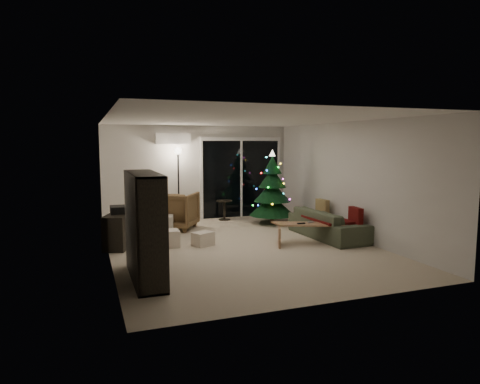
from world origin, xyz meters
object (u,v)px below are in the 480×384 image
at_px(coffee_table, 307,234).
at_px(christmas_tree, 272,187).
at_px(media_cabinet, 120,230).
at_px(sofa, 328,224).
at_px(armchair, 175,210).
at_px(bookshelf, 131,227).

bearing_deg(coffee_table, christmas_tree, 107.22).
relative_size(media_cabinet, coffee_table, 0.81).
relative_size(sofa, christmas_tree, 1.10).
relative_size(armchair, christmas_tree, 0.52).
bearing_deg(coffee_table, armchair, 155.58).
relative_size(bookshelf, coffee_table, 1.22).
xyz_separation_m(media_cabinet, coffee_table, (3.61, -1.07, -0.12)).
bearing_deg(coffee_table, sofa, 50.45).
distance_m(armchair, sofa, 3.58).
distance_m(media_cabinet, sofa, 4.36).
distance_m(media_cabinet, christmas_tree, 4.07).
bearing_deg(bookshelf, sofa, 30.01).
bearing_deg(armchair, coffee_table, 164.03).
xyz_separation_m(media_cabinet, sofa, (4.30, -0.71, -0.03)).
bearing_deg(christmas_tree, bookshelf, -138.06).
relative_size(coffee_table, christmas_tree, 0.71).
height_order(coffee_table, christmas_tree, christmas_tree).
bearing_deg(armchair, sofa, 176.18).
bearing_deg(sofa, bookshelf, 107.12).
height_order(bookshelf, sofa, bookshelf).
relative_size(media_cabinet, sofa, 0.52).
height_order(armchair, coffee_table, armchair).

